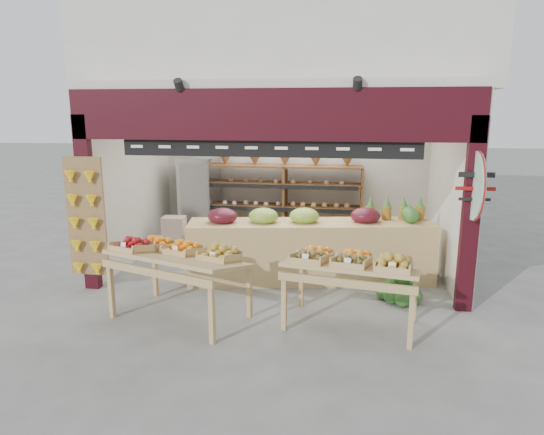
{
  "coord_description": "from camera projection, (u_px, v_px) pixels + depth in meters",
  "views": [
    {
      "loc": [
        1.13,
        -7.68,
        2.71
      ],
      "look_at": [
        -0.07,
        -0.2,
        1.03
      ],
      "focal_mm": 32.0,
      "sensor_mm": 36.0,
      "label": 1
    }
  ],
  "objects": [
    {
      "name": "display_table_right",
      "position": [
        352.0,
        264.0,
        6.07
      ],
      "size": [
        1.78,
        1.19,
        1.05
      ],
      "color": "tan",
      "rests_on": "ground"
    },
    {
      "name": "watermelon_pile",
      "position": [
        399.0,
        290.0,
        7.0
      ],
      "size": [
        0.65,
        0.65,
        0.51
      ],
      "color": "#21511B",
      "rests_on": "ground"
    },
    {
      "name": "cardboard_stack",
      "position": [
        185.0,
        240.0,
        9.35
      ],
      "size": [
        1.03,
        0.75,
        0.72
      ],
      "color": "beige",
      "rests_on": "ground"
    },
    {
      "name": "display_table_left",
      "position": [
        175.0,
        254.0,
        6.42
      ],
      "size": [
        1.96,
        1.48,
        1.09
      ],
      "color": "tan",
      "rests_on": "ground"
    },
    {
      "name": "banana_board",
      "position": [
        85.0,
        220.0,
        7.21
      ],
      "size": [
        0.6,
        0.15,
        1.8
      ],
      "color": "olive",
      "rests_on": "ground"
    },
    {
      "name": "mid_counter",
      "position": [
        310.0,
        249.0,
        7.79
      ],
      "size": [
        3.96,
        1.42,
        1.2
      ],
      "color": "tan",
      "rests_on": "ground"
    },
    {
      "name": "gift_sign",
      "position": [
        475.0,
        186.0,
        6.26
      ],
      "size": [
        0.04,
        0.93,
        0.92
      ],
      "color": "#B6E5C9",
      "rests_on": "ground"
    },
    {
      "name": "ground",
      "position": [
        278.0,
        274.0,
        8.17
      ],
      "size": [
        60.0,
        60.0,
        0.0
      ],
      "primitive_type": "plane",
      "color": "slate",
      "rests_on": "ground"
    },
    {
      "name": "refrigerator",
      "position": [
        200.0,
        200.0,
        9.99
      ],
      "size": [
        0.75,
        0.75,
        1.78
      ],
      "primitive_type": "cube",
      "rotation": [
        0.0,
        0.0,
        -0.08
      ],
      "color": "#ABADB2",
      "rests_on": "ground"
    },
    {
      "name": "shop_structure",
      "position": [
        291.0,
        43.0,
        8.87
      ],
      "size": [
        6.36,
        5.12,
        5.4
      ],
      "color": "beige",
      "rests_on": "ground"
    },
    {
      "name": "back_shelving",
      "position": [
        285.0,
        188.0,
        9.72
      ],
      "size": [
        3.1,
        0.51,
        1.9
      ],
      "color": "brown",
      "rests_on": "ground"
    }
  ]
}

